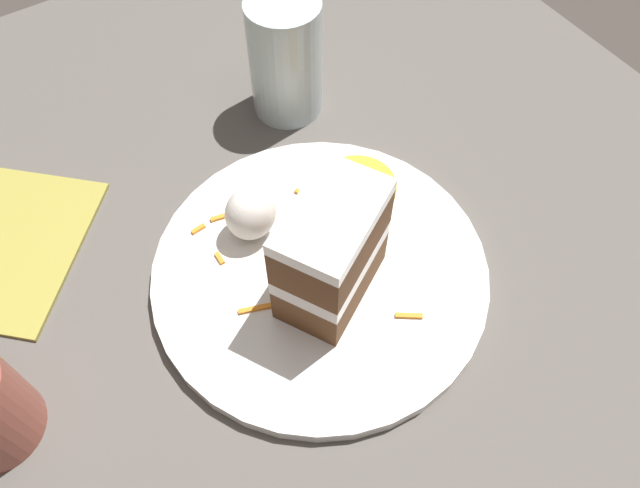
{
  "coord_description": "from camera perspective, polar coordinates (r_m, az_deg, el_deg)",
  "views": [
    {
      "loc": [
        -0.1,
        -0.2,
        0.5
      ],
      "look_at": [
        0.05,
        0.03,
        0.08
      ],
      "focal_mm": 35.0,
      "sensor_mm": 36.0,
      "label": 1
    }
  ],
  "objects": [
    {
      "name": "orange_garnish",
      "position": [
        0.58,
        3.49,
        5.24
      ],
      "size": [
        0.07,
        0.07,
        0.01
      ],
      "primitive_type": "cylinder",
      "color": "orange",
      "rests_on": "plate"
    },
    {
      "name": "carrot_shreds_scatter",
      "position": [
        0.54,
        -3.72,
        -0.97
      ],
      "size": [
        0.13,
        0.18,
        0.0
      ],
      "color": "orange",
      "rests_on": "plate"
    },
    {
      "name": "cream_dollop",
      "position": [
        0.54,
        -6.38,
        2.77
      ],
      "size": [
        0.05,
        0.04,
        0.05
      ],
      "primitive_type": "ellipsoid",
      "color": "white",
      "rests_on": "plate"
    },
    {
      "name": "cake_slice",
      "position": [
        0.48,
        1.05,
        -0.74
      ],
      "size": [
        0.11,
        0.1,
        0.11
      ],
      "rotation": [
        0.0,
        0.0,
        2.09
      ],
      "color": "brown",
      "rests_on": "plate"
    },
    {
      "name": "ground_plane",
      "position": [
        0.55,
        -2.75,
        -8.84
      ],
      "size": [
        6.0,
        6.0,
        0.0
      ],
      "primitive_type": "plane",
      "color": "#38332D",
      "rests_on": "ground"
    },
    {
      "name": "drinking_glass",
      "position": [
        0.64,
        -3.14,
        15.99
      ],
      "size": [
        0.07,
        0.07,
        0.13
      ],
      "color": "silver",
      "rests_on": "dining_table"
    },
    {
      "name": "plate",
      "position": [
        0.54,
        0.0,
        -2.59
      ],
      "size": [
        0.29,
        0.29,
        0.01
      ],
      "primitive_type": "cylinder",
      "color": "white",
      "rests_on": "dining_table"
    },
    {
      "name": "dining_table",
      "position": [
        0.54,
        -2.81,
        -8.26
      ],
      "size": [
        0.98,
        1.07,
        0.03
      ],
      "primitive_type": "cube",
      "color": "#56514C",
      "rests_on": "ground"
    }
  ]
}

